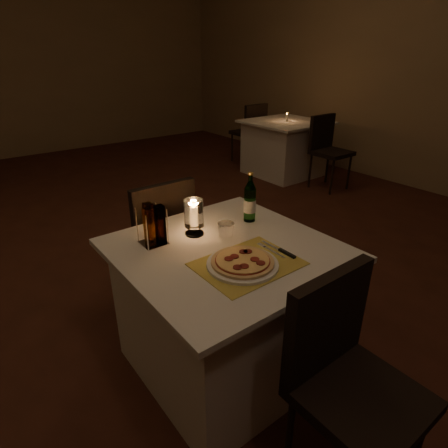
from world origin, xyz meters
TOP-DOWN VIEW (x-y plane):
  - floor at (0.00, 0.00)m, footprint 8.00×10.00m
  - main_table at (0.22, -0.72)m, footprint 1.00×1.00m
  - chair_near at (0.22, -1.43)m, footprint 0.42×0.42m
  - chair_far at (0.22, -0.00)m, footprint 0.42×0.42m
  - placemat at (0.20, -0.90)m, footprint 0.45×0.34m
  - plate at (0.17, -0.90)m, footprint 0.32×0.32m
  - pizza at (0.17, -0.90)m, footprint 0.28×0.28m
  - fork at (0.37, -0.87)m, footprint 0.02×0.18m
  - knife at (0.40, -0.93)m, footprint 0.02×0.22m
  - tumbler at (0.28, -0.64)m, footprint 0.08×0.08m
  - water_bottle at (0.52, -0.54)m, footprint 0.07×0.07m
  - hurricane_candle at (0.18, -0.50)m, footprint 0.10×0.10m
  - cruet_caddy at (-0.04, -0.47)m, footprint 0.12×0.12m
  - neighbor_table_right at (3.09, 1.64)m, footprint 1.00×1.00m
  - neighbor_chair_ra at (3.09, 0.93)m, footprint 0.42×0.42m
  - neighbor_chair_rb at (3.09, 2.36)m, footprint 0.42×0.42m
  - neighbor_candle_right at (3.09, 1.64)m, footprint 0.03×0.03m

SIDE VIEW (x-z plane):
  - floor at x=0.00m, z-range -0.02..0.00m
  - main_table at x=0.22m, z-range 0.00..0.74m
  - neighbor_table_right at x=3.09m, z-range 0.00..0.74m
  - chair_near at x=0.22m, z-range 0.10..1.00m
  - chair_far at x=0.22m, z-range 0.10..1.00m
  - neighbor_chair_ra at x=3.09m, z-range 0.10..1.00m
  - neighbor_chair_rb at x=3.09m, z-range 0.10..1.00m
  - placemat at x=0.20m, z-range 0.74..0.74m
  - fork at x=0.37m, z-range 0.74..0.75m
  - knife at x=0.40m, z-range 0.74..0.76m
  - plate at x=0.17m, z-range 0.74..0.76m
  - pizza at x=0.17m, z-range 0.76..0.78m
  - tumbler at x=0.28m, z-range 0.74..0.82m
  - neighbor_candle_right at x=3.09m, z-range 0.73..0.84m
  - cruet_caddy at x=-0.04m, z-range 0.73..0.94m
  - hurricane_candle at x=0.18m, z-range 0.76..0.95m
  - water_bottle at x=0.52m, z-range 0.71..0.99m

